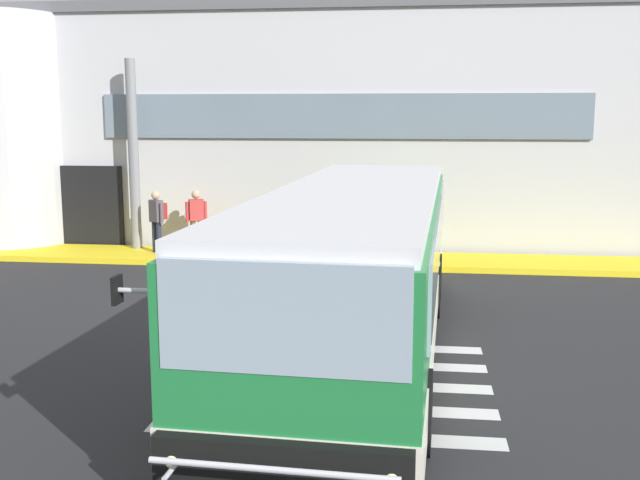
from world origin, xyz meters
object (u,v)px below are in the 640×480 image
at_px(entry_support_column, 134,155).
at_px(passenger_by_doorway, 196,218).
at_px(bus_main_foreground, 357,272).
at_px(safety_bollard_yellow, 436,256).
at_px(passenger_near_column, 157,217).

relative_size(entry_support_column, passenger_by_doorway, 3.10).
xyz_separation_m(bus_main_foreground, passenger_by_doorway, (-4.97, 7.77, -0.25)).
bearing_deg(passenger_by_doorway, safety_bollard_yellow, -13.35).
bearing_deg(entry_support_column, passenger_by_doorway, -8.61).
xyz_separation_m(passenger_by_doorway, safety_bollard_yellow, (6.42, -1.53, -0.63)).
relative_size(entry_support_column, passenger_near_column, 3.10).
distance_m(entry_support_column, passenger_near_column, 1.91).
xyz_separation_m(entry_support_column, safety_bollard_yellow, (8.24, -1.80, -2.29)).
bearing_deg(passenger_by_doorway, entry_support_column, 171.39).
distance_m(bus_main_foreground, safety_bollard_yellow, 6.47).
distance_m(passenger_by_doorway, safety_bollard_yellow, 6.63).
bearing_deg(safety_bollard_yellow, bus_main_foreground, -103.13).
xyz_separation_m(entry_support_column, passenger_by_doorway, (1.82, -0.27, -1.66)).
height_order(entry_support_column, safety_bollard_yellow, entry_support_column).
bearing_deg(entry_support_column, passenger_near_column, -35.29).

